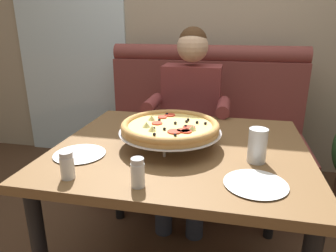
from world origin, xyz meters
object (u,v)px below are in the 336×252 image
at_px(shaker_pepper_flakes, 67,167).
at_px(dining_table, 181,163).
at_px(diner_main, 189,113).
at_px(pizza, 170,127).
at_px(plate_near_left, 256,182).
at_px(shaker_parmesan, 138,175).
at_px(plate_near_right, 80,153).
at_px(drinking_glass, 257,148).
at_px(booth_bench, 201,142).

bearing_deg(shaker_pepper_flakes, dining_table, 48.52).
relative_size(diner_main, pizza, 2.74).
bearing_deg(plate_near_left, shaker_parmesan, -166.73).
distance_m(shaker_parmesan, plate_near_left, 0.41).
height_order(plate_near_left, plate_near_right, same).
bearing_deg(drinking_glass, shaker_parmesan, -144.64).
bearing_deg(dining_table, booth_bench, 90.00).
relative_size(booth_bench, pizza, 3.34).
distance_m(booth_bench, plate_near_left, 1.36).
bearing_deg(shaker_pepper_flakes, diner_main, 75.29).
height_order(shaker_parmesan, plate_near_right, shaker_parmesan).
bearing_deg(plate_near_right, booth_bench, 70.58).
bearing_deg(diner_main, booth_bench, 76.65).
distance_m(shaker_parmesan, plate_near_right, 0.39).
relative_size(shaker_pepper_flakes, shaker_parmesan, 0.98).
distance_m(dining_table, diner_main, 0.70).
distance_m(booth_bench, shaker_parmesan, 1.43).
distance_m(dining_table, plate_near_right, 0.47).
xyz_separation_m(dining_table, plate_near_left, (0.32, -0.31, 0.10)).
distance_m(shaker_pepper_flakes, shaker_parmesan, 0.27).
bearing_deg(drinking_glass, shaker_pepper_flakes, -157.00).
distance_m(diner_main, pizza, 0.73).
distance_m(booth_bench, plate_near_right, 1.29).
height_order(diner_main, drinking_glass, diner_main).
relative_size(dining_table, drinking_glass, 8.01).
xyz_separation_m(shaker_pepper_flakes, shaker_parmesan, (0.27, -0.00, 0.00)).
bearing_deg(pizza, shaker_parmesan, -95.03).
bearing_deg(diner_main, shaker_parmesan, -91.04).
relative_size(pizza, drinking_glass, 3.28).
bearing_deg(booth_bench, drinking_glass, -72.98).
bearing_deg(diner_main, dining_table, -84.84).
height_order(booth_bench, dining_table, booth_bench).
distance_m(booth_bench, shaker_pepper_flakes, 1.46).
bearing_deg(shaker_pepper_flakes, pizza, 51.52).
xyz_separation_m(shaker_pepper_flakes, plate_near_right, (-0.06, 0.20, -0.03)).
relative_size(dining_table, shaker_pepper_flakes, 11.01).
bearing_deg(shaker_pepper_flakes, drinking_glass, 23.00).
xyz_separation_m(booth_bench, shaker_parmesan, (-0.08, -1.37, 0.40)).
bearing_deg(shaker_pepper_flakes, plate_near_right, 106.42).
height_order(booth_bench, drinking_glass, booth_bench).
distance_m(diner_main, shaker_parmesan, 1.10).
height_order(diner_main, plate_near_right, diner_main).
bearing_deg(diner_main, plate_near_right, -111.15).
xyz_separation_m(booth_bench, shaker_pepper_flakes, (-0.35, -1.36, 0.40)).
relative_size(shaker_parmesan, plate_near_right, 0.47).
height_order(pizza, plate_near_right, pizza).
height_order(booth_bench, plate_near_left, booth_bench).
bearing_deg(shaker_parmesan, shaker_pepper_flakes, 179.17).
height_order(pizza, shaker_parmesan, pizza).
relative_size(shaker_parmesan, drinking_glass, 0.74).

